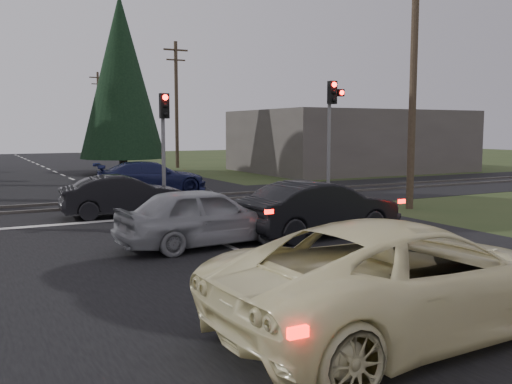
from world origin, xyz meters
TOP-DOWN VIEW (x-y plane):
  - ground at (0.00, 0.00)m, footprint 120.00×120.00m
  - road at (0.00, 10.00)m, footprint 14.00×100.00m
  - rail_corridor at (0.00, 12.00)m, footprint 120.00×8.00m
  - stop_line at (0.00, 8.20)m, footprint 13.00×0.35m
  - rail_near at (0.00, 11.20)m, footprint 120.00×0.12m
  - rail_far at (0.00, 12.80)m, footprint 120.00×0.12m
  - traffic_signal_right at (7.55, 9.47)m, footprint 0.68×0.48m
  - traffic_signal_center at (1.00, 10.68)m, footprint 0.32×0.48m
  - utility_pole_near at (8.50, 6.00)m, footprint 1.80×0.26m
  - utility_pole_mid at (8.50, 30.00)m, footprint 1.80×0.26m
  - utility_pole_far at (8.50, 55.00)m, footprint 1.80×0.26m
  - conifer_tree at (3.50, 26.00)m, footprint 5.20×5.20m
  - building_right at (18.00, 22.00)m, footprint 14.00×10.00m
  - cream_coupe at (-0.33, -3.44)m, footprint 5.83×2.91m
  - dark_hatchback at (2.71, 3.13)m, footprint 4.51×1.83m
  - silver_car at (-0.51, 3.38)m, footprint 4.35×2.01m
  - blue_sedan at (1.83, 14.97)m, footprint 4.97×2.39m
  - dark_car_far at (-0.95, 9.02)m, footprint 4.13×1.70m

SIDE VIEW (x-z plane):
  - ground at x=0.00m, z-range 0.00..0.00m
  - road at x=0.00m, z-range 0.00..0.01m
  - rail_corridor at x=0.00m, z-range 0.00..0.01m
  - stop_line at x=0.00m, z-range 0.01..0.01m
  - rail_near at x=0.00m, z-range 0.00..0.10m
  - rail_far at x=0.00m, z-range 0.00..0.10m
  - dark_car_far at x=-0.95m, z-range 0.00..1.33m
  - blue_sedan at x=1.83m, z-range 0.00..1.40m
  - silver_car at x=-0.51m, z-range 0.00..1.45m
  - dark_hatchback at x=2.71m, z-range 0.00..1.45m
  - cream_coupe at x=-0.33m, z-range 0.00..1.59m
  - building_right at x=18.00m, z-range 0.00..4.00m
  - traffic_signal_center at x=1.00m, z-range 0.76..4.86m
  - traffic_signal_right at x=7.55m, z-range 0.96..5.66m
  - utility_pole_near at x=8.50m, z-range 0.23..9.23m
  - utility_pole_mid at x=8.50m, z-range 0.23..9.23m
  - utility_pole_far at x=8.50m, z-range 0.23..9.23m
  - conifer_tree at x=3.50m, z-range 0.49..11.49m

